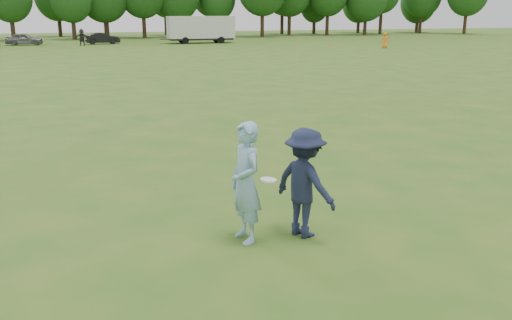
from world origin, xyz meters
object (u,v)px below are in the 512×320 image
object	(u,v)px
defender	(305,183)
car_f	(102,38)
field_cone	(331,45)
cargo_trailer	(201,28)
player_far_c	(385,40)
car_e	(24,39)
thrower	(246,183)
player_far_d	(82,37)

from	to	relation	value
defender	car_f	world-z (taller)	defender
field_cone	cargo_trailer	xyz separation A→B (m)	(-12.35, 10.55, 1.63)
car_f	cargo_trailer	xyz separation A→B (m)	(11.55, -1.82, 1.12)
player_far_c	car_e	bearing A→B (deg)	1.23
thrower	cargo_trailer	distance (m)	59.65
defender	car_e	bearing A→B (deg)	-17.76
player_far_c	car_f	size ratio (longest dim) A/B	0.41
player_far_c	car_e	xyz separation A→B (m)	(-36.19, 17.96, -0.14)
thrower	player_far_d	distance (m)	57.22
defender	cargo_trailer	bearing A→B (deg)	-37.05
player_far_d	cargo_trailer	xyz separation A→B (m)	(13.92, 1.00, 0.84)
player_far_d	car_e	distance (m)	7.04
field_cone	car_f	bearing A→B (deg)	152.62
car_f	cargo_trailer	distance (m)	11.74
player_far_c	defender	bearing A→B (deg)	84.31
car_f	cargo_trailer	bearing A→B (deg)	-105.74
car_e	field_cone	bearing A→B (deg)	-106.22
car_e	car_f	size ratio (longest dim) A/B	1.00
thrower	defender	bearing A→B (deg)	75.63
player_far_c	player_far_d	size ratio (longest dim) A/B	0.88
player_far_d	thrower	bearing A→B (deg)	-87.17
thrower	car_f	bearing A→B (deg)	170.57
player_far_d	defender	bearing A→B (deg)	-86.17
thrower	field_cone	bearing A→B (deg)	143.95
defender	player_far_d	bearing A→B (deg)	-23.50
player_far_c	player_far_d	xyz separation A→B (m)	(-29.97, 14.69, 0.11)
player_far_d	field_cone	size ratio (longest dim) A/B	6.24
player_far_d	car_e	xyz separation A→B (m)	(-6.23, 3.27, -0.25)
player_far_c	cargo_trailer	bearing A→B (deg)	-16.73
player_far_c	cargo_trailer	distance (m)	22.45
field_cone	cargo_trailer	bearing A→B (deg)	139.48
car_f	cargo_trailer	world-z (taller)	cargo_trailer
defender	player_far_d	xyz separation A→B (m)	(-1.94, 57.33, 0.00)
defender	car_e	xyz separation A→B (m)	(-8.17, 60.60, -0.25)
player_far_c	field_cone	distance (m)	6.36
player_far_c	field_cone	size ratio (longest dim) A/B	5.49
field_cone	player_far_d	bearing A→B (deg)	160.01
player_far_d	car_f	distance (m)	3.70
thrower	car_f	xyz separation A→B (m)	(1.43, 60.04, -0.35)
car_e	defender	bearing A→B (deg)	-167.00
defender	car_f	xyz separation A→B (m)	(0.43, 60.15, -0.28)
defender	car_e	world-z (taller)	defender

